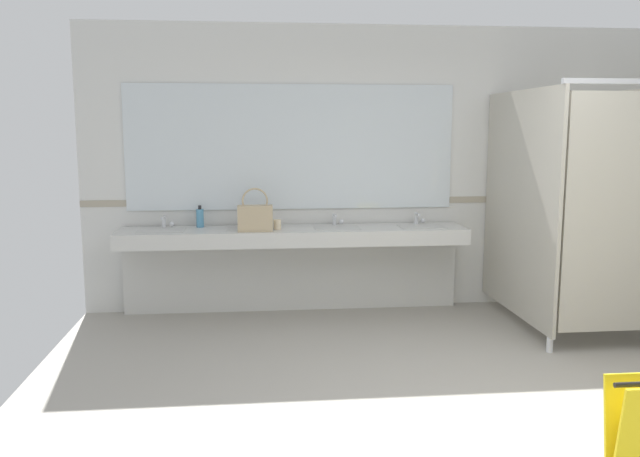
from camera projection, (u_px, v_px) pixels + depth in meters
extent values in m
cube|color=#9E998E|center=(522.00, 442.00, 3.76)|extent=(6.26, 6.25, 0.10)
cube|color=silver|center=(409.00, 169.00, 6.38)|extent=(6.26, 0.12, 2.71)
cube|color=#9E937F|center=(410.00, 200.00, 6.37)|extent=(6.26, 0.01, 0.06)
cube|color=silver|center=(294.00, 236.00, 6.02)|extent=(3.20, 0.53, 0.14)
cube|color=silver|center=(293.00, 274.00, 6.30)|extent=(3.20, 0.08, 0.69)
cube|color=beige|center=(161.00, 236.00, 5.87)|extent=(0.42, 0.29, 0.11)
cylinder|color=silver|center=(164.00, 222.00, 6.05)|extent=(0.04, 0.04, 0.11)
cylinder|color=silver|center=(163.00, 218.00, 5.99)|extent=(0.03, 0.11, 0.03)
sphere|color=silver|center=(172.00, 224.00, 6.07)|extent=(0.04, 0.04, 0.04)
cube|color=beige|center=(250.00, 235.00, 5.95)|extent=(0.42, 0.29, 0.11)
cylinder|color=silver|center=(250.00, 220.00, 6.13)|extent=(0.04, 0.04, 0.11)
cylinder|color=silver|center=(250.00, 217.00, 6.07)|extent=(0.03, 0.11, 0.03)
sphere|color=silver|center=(258.00, 223.00, 6.15)|extent=(0.04, 0.04, 0.04)
cube|color=beige|center=(337.00, 233.00, 6.03)|extent=(0.42, 0.29, 0.11)
cylinder|color=silver|center=(334.00, 219.00, 6.21)|extent=(0.04, 0.04, 0.11)
cylinder|color=silver|center=(335.00, 215.00, 6.15)|extent=(0.03, 0.11, 0.03)
sphere|color=silver|center=(341.00, 222.00, 6.23)|extent=(0.04, 0.04, 0.04)
cube|color=beige|center=(421.00, 232.00, 6.11)|extent=(0.42, 0.29, 0.11)
cylinder|color=silver|center=(416.00, 218.00, 6.29)|extent=(0.04, 0.04, 0.11)
cylinder|color=silver|center=(418.00, 214.00, 6.23)|extent=(0.03, 0.11, 0.03)
sphere|color=silver|center=(423.00, 220.00, 6.31)|extent=(0.04, 0.04, 0.04)
cube|color=silver|center=(291.00, 147.00, 6.16)|extent=(3.10, 0.02, 1.17)
cube|color=#B2AD9E|center=(519.00, 204.00, 5.66)|extent=(0.03, 1.55, 1.95)
cylinder|color=silver|center=(550.00, 345.00, 5.12)|extent=(0.05, 0.05, 0.12)
cube|color=#B2AD9E|center=(621.00, 203.00, 5.75)|extent=(0.03, 1.55, 1.95)
cube|color=#B2AD9E|center=(617.00, 214.00, 4.98)|extent=(0.85, 0.03, 1.85)
cube|color=tan|center=(255.00, 218.00, 5.83)|extent=(0.31, 0.13, 0.23)
torus|color=tan|center=(255.00, 201.00, 5.80)|extent=(0.23, 0.02, 0.23)
cylinder|color=teal|center=(200.00, 218.00, 6.06)|extent=(0.07, 0.07, 0.17)
cylinder|color=black|center=(200.00, 207.00, 6.05)|extent=(0.03, 0.03, 0.04)
cylinder|color=beige|center=(277.00, 224.00, 5.94)|extent=(0.07, 0.07, 0.09)
cube|color=yellow|center=(634.00, 440.00, 3.02)|extent=(0.28, 0.10, 0.62)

